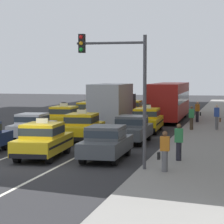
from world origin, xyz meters
TOP-DOWN VIEW (x-y plane):
  - ground_plane at (0.00, 0.00)m, footprint 160.00×160.00m
  - lane_stripe_left_center at (-1.60, 20.00)m, footprint 0.14×80.00m
  - lane_stripe_center_right at (1.60, 20.00)m, footprint 0.14×80.00m
  - sidewalk_curb at (7.20, 15.00)m, footprint 4.00×90.00m
  - sedan_left_second at (-3.11, 8.46)m, footprint 1.90×4.36m
  - taxi_left_third at (-3.16, 14.53)m, footprint 2.01×4.63m
  - taxi_left_fourth at (-3.07, 20.69)m, footprint 1.92×4.60m
  - taxi_center_nearest at (0.15, 1.86)m, footprint 2.10×4.67m
  - taxi_center_second at (0.18, 8.09)m, footprint 2.04×4.64m
  - box_truck_center_third at (0.05, 16.39)m, footprint 2.35×6.98m
  - taxi_center_fourth at (-0.13, 24.09)m, footprint 1.95×4.61m
  - sedan_right_nearest at (3.17, 2.07)m, footprint 1.83×4.33m
  - sedan_right_second at (3.16, 8.18)m, footprint 1.78×4.31m
  - taxi_right_third at (3.05, 13.77)m, footprint 1.97×4.62m
  - bus_right_fourth at (3.34, 23.57)m, footprint 2.69×11.24m
  - taxi_right_fifth at (3.11, 32.04)m, footprint 2.09×4.66m
  - pedestrian_near_crosswalk at (5.94, 20.99)m, footprint 0.47×0.24m
  - pedestrian_mid_block at (6.30, -0.96)m, footprint 0.47×0.24m
  - pedestrian_by_storefront at (6.55, 1.80)m, footprint 0.36×0.24m
  - pedestrian_trailing at (5.99, 14.81)m, footprint 0.36×0.24m
  - pedestrian_far_corner at (7.68, 15.33)m, footprint 0.47×0.24m
  - traffic_light_pole at (4.49, -0.63)m, footprint 2.87×0.33m

SIDE VIEW (x-z plane):
  - ground_plane at x=0.00m, z-range 0.00..0.00m
  - lane_stripe_left_center at x=-1.60m, z-range 0.00..0.01m
  - lane_stripe_center_right at x=1.60m, z-range 0.00..0.01m
  - sidewalk_curb at x=7.20m, z-range 0.00..0.15m
  - sedan_left_second at x=-3.11m, z-range 0.06..1.64m
  - sedan_right_nearest at x=3.17m, z-range 0.06..1.64m
  - sedan_right_second at x=3.16m, z-range 0.06..1.64m
  - taxi_left_third at x=-3.16m, z-range -0.10..1.86m
  - taxi_left_fourth at x=-3.07m, z-range -0.10..1.86m
  - taxi_center_nearest at x=0.15m, z-range -0.10..1.86m
  - taxi_center_second at x=0.18m, z-range -0.10..1.86m
  - taxi_center_fourth at x=-0.13m, z-range -0.10..1.86m
  - taxi_right_third at x=3.05m, z-range -0.10..1.86m
  - taxi_right_fifth at x=3.11m, z-range -0.10..1.86m
  - pedestrian_mid_block at x=6.30m, z-range 0.15..1.75m
  - pedestrian_near_crosswalk at x=5.94m, z-range 0.15..1.79m
  - pedestrian_by_storefront at x=6.55m, z-range 0.16..1.79m
  - pedestrian_trailing at x=5.99m, z-range 0.16..1.80m
  - pedestrian_far_corner at x=7.68m, z-range 0.15..1.88m
  - box_truck_center_third at x=0.05m, z-range 0.14..3.41m
  - bus_right_fourth at x=3.34m, z-range 0.21..3.43m
  - traffic_light_pole at x=4.49m, z-range 1.03..6.61m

